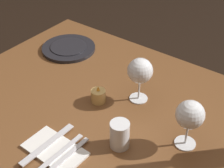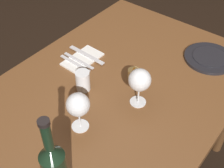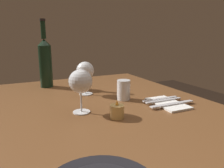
% 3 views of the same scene
% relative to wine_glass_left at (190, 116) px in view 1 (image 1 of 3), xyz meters
% --- Properties ---
extents(dining_table, '(1.30, 0.90, 0.74)m').
position_rel_wine_glass_left_xyz_m(dining_table, '(0.24, 0.02, -0.21)').
color(dining_table, brown).
rests_on(dining_table, ground).
extents(wine_glass_left, '(0.09, 0.09, 0.16)m').
position_rel_wine_glass_left_xyz_m(wine_glass_left, '(0.00, 0.00, 0.00)').
color(wine_glass_left, white).
rests_on(wine_glass_left, dining_table).
extents(wine_glass_right, '(0.09, 0.09, 0.17)m').
position_rel_wine_glass_left_xyz_m(wine_glass_right, '(0.23, -0.10, 0.00)').
color(wine_glass_right, white).
rests_on(wine_glass_right, dining_table).
extents(water_tumbler, '(0.06, 0.06, 0.09)m').
position_rel_wine_glass_left_xyz_m(water_tumbler, '(0.16, 0.13, -0.08)').
color(water_tumbler, white).
rests_on(water_tumbler, dining_table).
extents(votive_candle, '(0.05, 0.05, 0.07)m').
position_rel_wine_glass_left_xyz_m(votive_candle, '(0.34, -0.00, -0.09)').
color(votive_candle, '#DBB266').
rests_on(votive_candle, dining_table).
extents(dinner_plate, '(0.24, 0.24, 0.02)m').
position_rel_wine_glass_left_xyz_m(dinner_plate, '(0.67, -0.20, -0.11)').
color(dinner_plate, black).
rests_on(dinner_plate, dining_table).
extents(folded_napkin, '(0.19, 0.11, 0.01)m').
position_rel_wine_glass_left_xyz_m(folded_napkin, '(0.30, 0.26, -0.11)').
color(folded_napkin, white).
rests_on(folded_napkin, dining_table).
extents(fork_inner, '(0.02, 0.18, 0.00)m').
position_rel_wine_glass_left_xyz_m(fork_inner, '(0.28, 0.26, -0.11)').
color(fork_inner, silver).
rests_on(fork_inner, folded_napkin).
extents(fork_outer, '(0.02, 0.18, 0.00)m').
position_rel_wine_glass_left_xyz_m(fork_outer, '(0.25, 0.26, -0.11)').
color(fork_outer, silver).
rests_on(fork_outer, folded_napkin).
extents(table_knife, '(0.03, 0.21, 0.00)m').
position_rel_wine_glass_left_xyz_m(table_knife, '(0.33, 0.26, -0.11)').
color(table_knife, silver).
rests_on(table_knife, folded_napkin).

